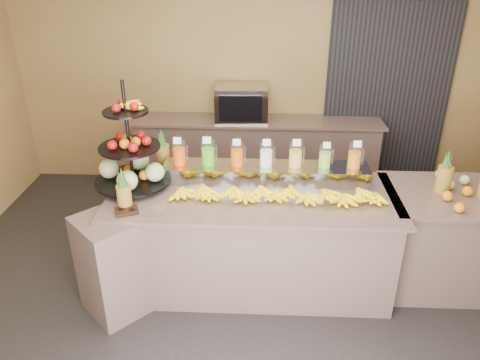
# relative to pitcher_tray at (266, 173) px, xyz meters

# --- Properties ---
(ground) EXTENTS (6.00, 6.00, 0.00)m
(ground) POSITION_rel_pitcher_tray_xyz_m (-0.11, -0.58, -1.01)
(ground) COLOR black
(ground) RESTS_ON ground
(room_envelope) EXTENTS (6.04, 5.02, 2.82)m
(room_envelope) POSITION_rel_pitcher_tray_xyz_m (0.08, 0.21, 0.87)
(room_envelope) COLOR olive
(room_envelope) RESTS_ON ground
(buffet_counter) EXTENTS (2.75, 1.25, 0.93)m
(buffet_counter) POSITION_rel_pitcher_tray_xyz_m (-0.22, -0.32, -0.54)
(buffet_counter) COLOR gray
(buffet_counter) RESTS_ON ground
(right_counter) EXTENTS (1.08, 0.88, 0.93)m
(right_counter) POSITION_rel_pitcher_tray_xyz_m (1.59, -0.18, -0.54)
(right_counter) COLOR gray
(right_counter) RESTS_ON ground
(back_ledge) EXTENTS (3.10, 0.55, 0.93)m
(back_ledge) POSITION_rel_pitcher_tray_xyz_m (-0.11, 1.67, -0.54)
(back_ledge) COLOR gray
(back_ledge) RESTS_ON ground
(pitcher_tray) EXTENTS (1.85, 0.30, 0.15)m
(pitcher_tray) POSITION_rel_pitcher_tray_xyz_m (0.00, 0.00, 0.00)
(pitcher_tray) COLOR gray
(pitcher_tray) RESTS_ON buffet_counter
(juice_pitcher_orange_a) EXTENTS (0.12, 0.12, 0.29)m
(juice_pitcher_orange_a) POSITION_rel_pitcher_tray_xyz_m (-0.78, -0.00, 0.17)
(juice_pitcher_orange_a) COLOR silver
(juice_pitcher_orange_a) RESTS_ON pitcher_tray
(juice_pitcher_green) EXTENTS (0.12, 0.13, 0.30)m
(juice_pitcher_green) POSITION_rel_pitcher_tray_xyz_m (-0.52, -0.00, 0.18)
(juice_pitcher_green) COLOR silver
(juice_pitcher_green) RESTS_ON pitcher_tray
(juice_pitcher_orange_b) EXTENTS (0.12, 0.12, 0.28)m
(juice_pitcher_orange_b) POSITION_rel_pitcher_tray_xyz_m (-0.26, -0.00, 0.17)
(juice_pitcher_orange_b) COLOR silver
(juice_pitcher_orange_b) RESTS_ON pitcher_tray
(juice_pitcher_milk) EXTENTS (0.12, 0.12, 0.29)m
(juice_pitcher_milk) POSITION_rel_pitcher_tray_xyz_m (-0.00, -0.00, 0.17)
(juice_pitcher_milk) COLOR silver
(juice_pitcher_milk) RESTS_ON pitcher_tray
(juice_pitcher_lemon) EXTENTS (0.12, 0.12, 0.29)m
(juice_pitcher_lemon) POSITION_rel_pitcher_tray_xyz_m (0.26, -0.00, 0.17)
(juice_pitcher_lemon) COLOR silver
(juice_pitcher_lemon) RESTS_ON pitcher_tray
(juice_pitcher_lime) EXTENTS (0.11, 0.11, 0.27)m
(juice_pitcher_lime) POSITION_rel_pitcher_tray_xyz_m (0.52, -0.00, 0.16)
(juice_pitcher_lime) COLOR silver
(juice_pitcher_lime) RESTS_ON pitcher_tray
(juice_pitcher_orange_c) EXTENTS (0.12, 0.12, 0.29)m
(juice_pitcher_orange_c) POSITION_rel_pitcher_tray_xyz_m (0.78, -0.00, 0.17)
(juice_pitcher_orange_c) COLOR silver
(juice_pitcher_orange_c) RESTS_ON pitcher_tray
(banana_heap) EXTENTS (1.89, 0.17, 0.16)m
(banana_heap) POSITION_rel_pitcher_tray_xyz_m (0.10, -0.35, -0.00)
(banana_heap) COLOR #FEE80C
(banana_heap) RESTS_ON buffet_counter
(fruit_stand) EXTENTS (0.70, 0.70, 0.95)m
(fruit_stand) POSITION_rel_pitcher_tray_xyz_m (-1.13, -0.15, 0.17)
(fruit_stand) COLOR black
(fruit_stand) RESTS_ON buffet_counter
(condiment_caddy) EXTENTS (0.22, 0.19, 0.03)m
(condiment_caddy) POSITION_rel_pitcher_tray_xyz_m (-1.12, -0.63, -0.06)
(condiment_caddy) COLOR black
(condiment_caddy) RESTS_ON buffet_counter
(pineapple_left_a) EXTENTS (0.12, 0.12, 0.36)m
(pineapple_left_a) POSITION_rel_pitcher_tray_xyz_m (-1.15, -0.54, 0.05)
(pineapple_left_a) COLOR brown
(pineapple_left_a) RESTS_ON buffet_counter
(pineapple_left_b) EXTENTS (0.13, 0.13, 0.40)m
(pineapple_left_b) POSITION_rel_pitcher_tray_xyz_m (-0.98, 0.21, 0.08)
(pineapple_left_b) COLOR brown
(pineapple_left_b) RESTS_ON buffet_counter
(right_fruit_pile) EXTENTS (0.45, 0.43, 0.23)m
(right_fruit_pile) POSITION_rel_pitcher_tray_xyz_m (1.68, -0.28, -0.00)
(right_fruit_pile) COLOR brown
(right_fruit_pile) RESTS_ON right_counter
(oven_warmer) EXTENTS (0.65, 0.46, 0.42)m
(oven_warmer) POSITION_rel_pitcher_tray_xyz_m (-0.30, 1.67, 0.14)
(oven_warmer) COLOR gray
(oven_warmer) RESTS_ON back_ledge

